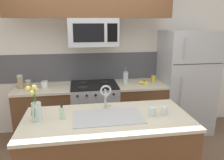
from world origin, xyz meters
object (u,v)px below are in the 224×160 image
(refrigerator, at_px, (185,82))
(banana_bunch, at_px, (144,83))
(storage_jar_medium, at_px, (28,84))
(coffee_tin, at_px, (153,79))
(dish_soap_bottle, at_px, (62,113))
(french_press, at_px, (126,77))
(stove_range, at_px, (95,111))
(drinking_glass, at_px, (152,112))
(storage_jar_tall, at_px, (20,82))
(storage_jar_short, at_px, (45,84))
(flower_vase, at_px, (36,109))
(spare_glass, at_px, (164,111))
(sink_faucet, at_px, (106,94))
(microwave, at_px, (93,32))

(refrigerator, bearing_deg, banana_bunch, -174.13)
(storage_jar_medium, relative_size, coffee_tin, 1.11)
(dish_soap_bottle, bearing_deg, french_press, 52.47)
(stove_range, bearing_deg, refrigerator, 0.71)
(stove_range, bearing_deg, drinking_glass, -66.92)
(french_press, bearing_deg, storage_jar_tall, -178.14)
(storage_jar_tall, relative_size, dish_soap_bottle, 1.27)
(coffee_tin, height_order, dish_soap_bottle, dish_soap_bottle)
(drinking_glass, bearing_deg, storage_jar_tall, 142.59)
(storage_jar_short, xyz_separation_m, coffee_tin, (1.80, 0.05, 0.00))
(storage_jar_medium, height_order, flower_vase, flower_vase)
(storage_jar_short, relative_size, french_press, 0.40)
(storage_jar_medium, xyz_separation_m, storage_jar_short, (0.26, -0.04, -0.01))
(spare_glass, bearing_deg, storage_jar_medium, 142.72)
(stove_range, distance_m, spare_glass, 1.54)
(stove_range, height_order, storage_jar_tall, storage_jar_tall)
(coffee_tin, relative_size, dish_soap_bottle, 0.67)
(refrigerator, height_order, dish_soap_bottle, refrigerator)
(coffee_tin, distance_m, spare_glass, 1.37)
(storage_jar_medium, bearing_deg, coffee_tin, 0.43)
(coffee_tin, xyz_separation_m, flower_vase, (-1.72, -1.27, 0.08))
(storage_jar_medium, relative_size, banana_bunch, 0.64)
(spare_glass, bearing_deg, dish_soap_bottle, 176.32)
(sink_faucet, bearing_deg, refrigerator, 34.26)
(microwave, relative_size, spare_glass, 7.61)
(stove_range, xyz_separation_m, microwave, (0.00, -0.02, 1.30))
(microwave, distance_m, storage_jar_tall, 1.37)
(refrigerator, bearing_deg, stove_range, -179.29)
(dish_soap_bottle, distance_m, flower_vase, 0.27)
(storage_jar_medium, height_order, french_press, french_press)
(refrigerator, relative_size, banana_bunch, 9.32)
(sink_faucet, xyz_separation_m, dish_soap_bottle, (-0.50, -0.17, -0.13))
(banana_bunch, bearing_deg, storage_jar_medium, 177.10)
(dish_soap_bottle, bearing_deg, coffee_tin, 40.66)
(storage_jar_short, xyz_separation_m, banana_bunch, (1.60, -0.06, -0.03))
(storage_jar_tall, xyz_separation_m, drinking_glass, (1.69, -1.29, -0.05))
(refrigerator, bearing_deg, sink_faucet, -145.74)
(banana_bunch, distance_m, dish_soap_bottle, 1.71)
(refrigerator, bearing_deg, coffee_tin, 177.02)
(banana_bunch, height_order, coffee_tin, coffee_tin)
(microwave, xyz_separation_m, flower_vase, (-0.69, -1.20, -0.72))
(coffee_tin, xyz_separation_m, dish_soap_bottle, (-1.46, -1.26, 0.01))
(storage_jar_medium, bearing_deg, storage_jar_short, -7.73)
(banana_bunch, xyz_separation_m, french_press, (-0.29, 0.12, 0.08))
(microwave, distance_m, flower_vase, 1.56)
(stove_range, relative_size, drinking_glass, 9.14)
(microwave, xyz_separation_m, dish_soap_bottle, (-0.43, -1.19, -0.78))
(microwave, xyz_separation_m, banana_bunch, (0.83, -0.04, -0.83))
(storage_jar_medium, bearing_deg, spare_glass, -37.28)
(storage_jar_tall, bearing_deg, spare_glass, -35.03)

